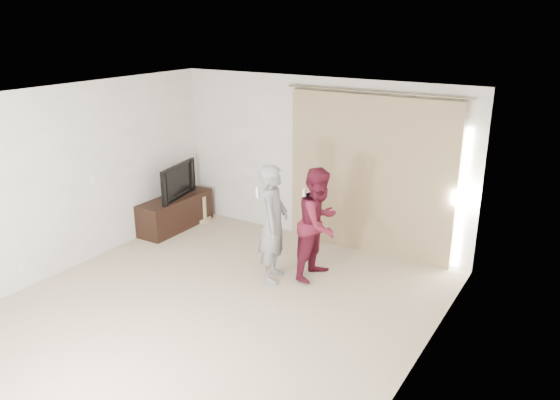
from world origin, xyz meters
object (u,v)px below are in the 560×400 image
Objects in this scene: person_woman at (319,223)px; person_man at (274,224)px; tv_console at (175,212)px; tv at (173,181)px.

person_man is at bearing -139.82° from person_woman.
person_man reaches higher than tv_console.
person_man is 0.63m from person_woman.
person_man reaches higher than tv.
person_woman reaches higher than tv_console.
tv_console is 3.01m from person_woman.
tv is 0.62× the size of person_man.
tv is 2.58m from person_man.
person_man is 1.04× the size of person_woman.
tv_console is 0.87× the size of person_man.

